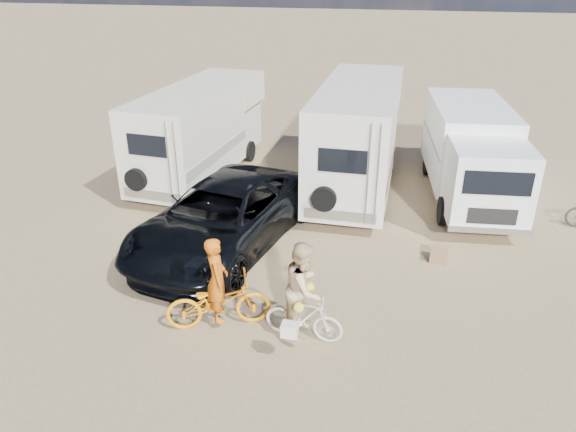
% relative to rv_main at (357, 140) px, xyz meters
% --- Properties ---
extents(ground, '(140.00, 140.00, 0.00)m').
position_rel_rv_main_xyz_m(ground, '(-0.30, -6.84, -1.62)').
color(ground, '#9D845E').
rests_on(ground, ground).
extents(rv_main, '(2.29, 6.56, 3.23)m').
position_rel_rv_main_xyz_m(rv_main, '(0.00, 0.00, 0.00)').
color(rv_main, silver).
rests_on(rv_main, ground).
extents(rv_left, '(2.62, 6.41, 2.91)m').
position_rel_rv_main_xyz_m(rv_left, '(-4.99, 0.09, -0.16)').
color(rv_left, white).
rests_on(rv_left, ground).
extents(box_truck, '(2.67, 6.37, 2.62)m').
position_rel_rv_main_xyz_m(box_truck, '(3.33, 0.09, -0.31)').
color(box_truck, white).
rests_on(box_truck, ground).
extents(dark_suv, '(3.89, 6.36, 1.65)m').
position_rel_rv_main_xyz_m(dark_suv, '(-2.81, -4.34, -0.79)').
color(dark_suv, black).
rests_on(dark_suv, ground).
extents(bike_man, '(2.15, 1.42, 1.07)m').
position_rel_rv_main_xyz_m(bike_man, '(-1.90, -7.39, -1.08)').
color(bike_man, orange).
rests_on(bike_man, ground).
extents(bike_woman, '(1.56, 0.59, 0.91)m').
position_rel_rv_main_xyz_m(bike_woman, '(-0.21, -7.43, -1.16)').
color(bike_woman, beige).
rests_on(bike_woman, ground).
extents(rider_man, '(0.62, 0.75, 1.74)m').
position_rel_rv_main_xyz_m(rider_man, '(-1.90, -7.39, -0.74)').
color(rider_man, '#C65B0E').
rests_on(rider_man, ground).
extents(rider_woman, '(0.80, 0.98, 1.86)m').
position_rel_rv_main_xyz_m(rider_woman, '(-0.21, -7.43, -0.68)').
color(rider_woman, '#D5B685').
rests_on(rider_woman, ground).
extents(cooler, '(0.60, 0.45, 0.47)m').
position_rel_rv_main_xyz_m(cooler, '(-2.76, -4.28, -1.38)').
color(cooler, '#234D88').
rests_on(cooler, ground).
extents(crate, '(0.45, 0.45, 0.32)m').
position_rel_rv_main_xyz_m(crate, '(2.42, -3.93, -1.46)').
color(crate, olive).
rests_on(crate, ground).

